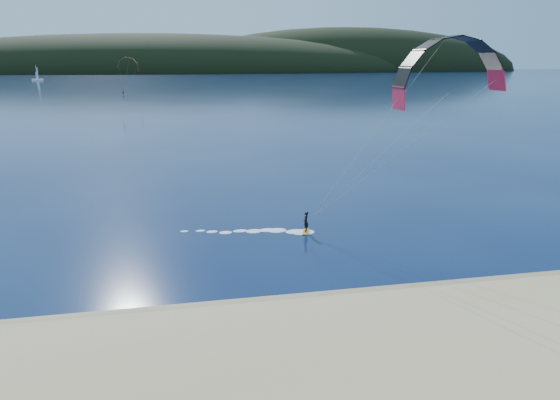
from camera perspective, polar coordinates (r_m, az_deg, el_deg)
name	(u,v)px	position (r m, az deg, el deg)	size (l,w,h in m)	color
ground	(287,352)	(24.49, 0.93, -18.29)	(1800.00, 1800.00, 0.00)	#08153B
wet_sand	(273,307)	(28.21, -0.90, -13.05)	(220.00, 2.50, 0.10)	#89744F
headland	(196,72)	(765.10, -10.40, 15.35)	(1200.00, 310.00, 140.00)	black
kitesurfer_near	(442,98)	(37.70, 19.40, 11.84)	(25.07, 6.52, 15.37)	#C07C16
kitesurfer_far	(128,68)	(216.75, -18.30, 15.25)	(9.29, 8.01, 14.72)	#C07C16
sailboat	(38,79)	(431.69, -27.80, 13.07)	(8.59, 5.48, 12.13)	white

